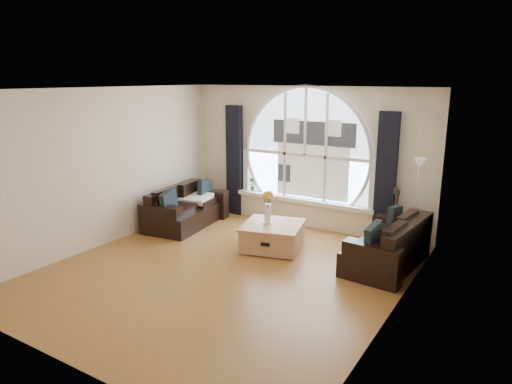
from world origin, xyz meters
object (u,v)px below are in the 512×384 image
Objects in this scene: guitar at (396,215)px; sofa_left at (186,206)px; sofa_right at (387,242)px; coffee_chest at (273,235)px; floor_lamp at (416,206)px; potted_plant at (252,184)px; vase_flowers at (268,201)px.

sofa_left is at bearing -142.11° from guitar.
sofa_left is 3.95m from sofa_right.
coffee_chest is 2.17m from guitar.
floor_lamp is at bearing 80.57° from sofa_right.
guitar is (-0.16, 1.03, 0.13)m from sofa_right.
potted_plant is at bearing 165.40° from sofa_right.
sofa_right is at bearing -104.91° from floor_lamp.
guitar is at bearing 21.79° from coffee_chest.
vase_flowers is 0.66× the size of guitar.
sofa_right is at bearing -59.37° from guitar.
guitar is at bearing 8.30° from sofa_left.
potted_plant reaches higher than sofa_left.
vase_flowers reaches higher than potted_plant.
guitar reaches higher than sofa_left.
potted_plant is (0.77, 1.21, 0.30)m from sofa_left.
vase_flowers is (-0.09, -0.02, 0.59)m from coffee_chest.
potted_plant is at bearing -160.51° from guitar.
sofa_right is at bearing -6.93° from sofa_left.
vase_flowers is (-1.96, -0.28, 0.43)m from sofa_right.
sofa_left is 1.05× the size of floor_lamp.
potted_plant is at bearing 49.85° from sofa_left.
sofa_right is (3.95, 0.05, 0.00)m from sofa_left.
coffee_chest is 0.61× the size of floor_lamp.
coffee_chest is at bearing -13.28° from sofa_left.
coffee_chest is at bearing -152.84° from floor_lamp.
coffee_chest is 1.98m from potted_plant.
sofa_left is at bearing 159.28° from coffee_chest.
sofa_right is 1.90m from coffee_chest.
floor_lamp is (2.18, 1.10, -0.03)m from vase_flowers.
guitar reaches higher than coffee_chest.
floor_lamp is 3.41m from potted_plant.
sofa_left and sofa_right have the same top height.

